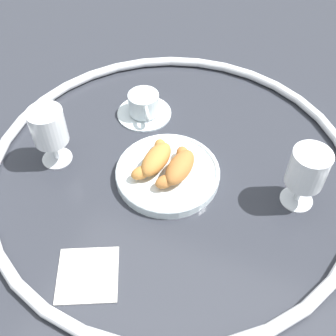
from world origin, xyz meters
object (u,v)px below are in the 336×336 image
(croissant_large, at_px, (179,167))
(croissant_small, at_px, (155,159))
(pastry_plate, at_px, (168,173))
(folded_napkin, at_px, (88,274))
(coffee_cup_near, at_px, (144,106))
(juice_glass_left, at_px, (49,129))
(juice_glass_right, at_px, (307,170))

(croissant_large, bearing_deg, croissant_small, 87.46)
(pastry_plate, relative_size, croissant_large, 1.66)
(croissant_large, distance_m, folded_napkin, 0.28)
(pastry_plate, relative_size, coffee_cup_near, 1.67)
(juice_glass_left, height_order, juice_glass_right, same)
(croissant_small, xyz_separation_m, juice_glass_right, (0.04, -0.30, 0.05))
(coffee_cup_near, height_order, juice_glass_left, juice_glass_left)
(juice_glass_right, relative_size, folded_napkin, 1.27)
(juice_glass_left, bearing_deg, coffee_cup_near, -29.69)
(juice_glass_right, bearing_deg, croissant_small, 97.82)
(croissant_large, bearing_deg, folded_napkin, 165.11)
(croissant_large, relative_size, folded_napkin, 1.24)
(pastry_plate, distance_m, folded_napkin, 0.28)
(folded_napkin, bearing_deg, juice_glass_right, -45.48)
(croissant_large, height_order, juice_glass_left, juice_glass_left)
(juice_glass_left, xyz_separation_m, juice_glass_right, (0.09, -0.53, 0.00))
(pastry_plate, bearing_deg, juice_glass_left, 99.75)
(croissant_small, height_order, folded_napkin, croissant_small)
(pastry_plate, relative_size, juice_glass_right, 1.62)
(coffee_cup_near, bearing_deg, croissant_small, -148.65)
(croissant_large, bearing_deg, juice_glass_right, -79.92)
(juice_glass_left, bearing_deg, folded_napkin, -137.67)
(coffee_cup_near, bearing_deg, pastry_plate, -141.89)
(croissant_small, relative_size, juice_glass_right, 0.97)
(juice_glass_right, xyz_separation_m, folded_napkin, (-0.31, 0.32, -0.09))
(pastry_plate, height_order, juice_glass_left, juice_glass_left)
(folded_napkin, bearing_deg, croissant_small, -3.55)
(pastry_plate, bearing_deg, croissant_small, 87.17)
(croissant_small, bearing_deg, coffee_cup_near, 31.35)
(coffee_cup_near, xyz_separation_m, juice_glass_left, (-0.21, 0.12, 0.07))
(coffee_cup_near, height_order, folded_napkin, coffee_cup_near)
(coffee_cup_near, relative_size, juice_glass_right, 0.97)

